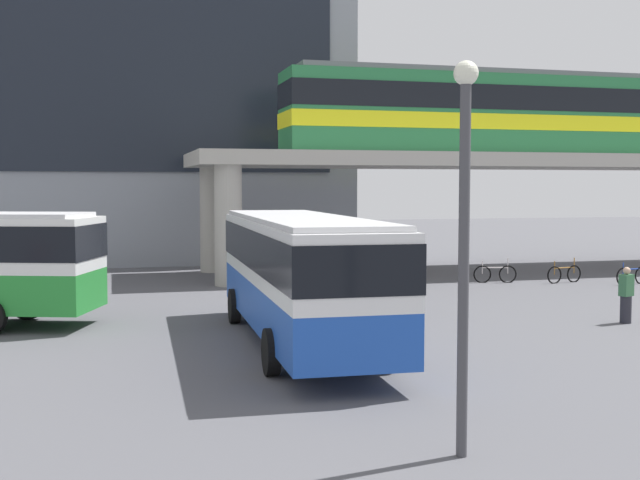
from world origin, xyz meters
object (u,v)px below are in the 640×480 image
object	(u,v)px
station_building	(58,100)
bicycle_brown	(564,274)
bicycle_silver	(495,274)
pedestrian_near_building	(626,297)
bicycle_blue	(632,276)
bus_main	(300,266)
train	(544,114)

from	to	relation	value
station_building	bicycle_brown	size ratio (longest dim) A/B	17.04
bicycle_silver	bicycle_brown	world-z (taller)	same
station_building	pedestrian_near_building	bearing A→B (deg)	-56.81
station_building	bicycle_blue	size ratio (longest dim) A/B	17.12
bus_main	bicycle_silver	size ratio (longest dim) A/B	6.34
pedestrian_near_building	bicycle_blue	bearing A→B (deg)	52.97
bus_main	bicycle_blue	bearing A→B (deg)	28.38
bus_main	bicycle_blue	distance (m)	18.01
station_building	bicycle_brown	bearing A→B (deg)	-39.57
station_building	bicycle_silver	size ratio (longest dim) A/B	17.18
train	station_building	bearing A→B (deg)	152.36
bicycle_silver	bicycle_brown	distance (m)	2.83
bus_main	bicycle_brown	xyz separation A→B (m)	(13.42, 9.70, -1.63)
bus_main	pedestrian_near_building	xyz separation A→B (m)	(9.85, 0.66, -1.23)
train	pedestrian_near_building	bearing A→B (deg)	-111.30
bus_main	bicycle_blue	xyz separation A→B (m)	(15.78, 8.52, -1.63)
station_building	pedestrian_near_building	world-z (taller)	station_building
bus_main	pedestrian_near_building	size ratio (longest dim) A/B	6.80
pedestrian_near_building	bicycle_brown	bearing A→B (deg)	68.46
bicycle_blue	bicycle_brown	world-z (taller)	same
station_building	bicycle_blue	bearing A→B (deg)	-38.40
train	bicycle_blue	size ratio (longest dim) A/B	14.33
bicycle_silver	bicycle_brown	size ratio (longest dim) A/B	0.99
bus_main	pedestrian_near_building	world-z (taller)	bus_main
station_building	bicycle_silver	world-z (taller)	station_building
station_building	train	xyz separation A→B (m)	(22.62, -11.85, -1.24)
bus_main	pedestrian_near_building	distance (m)	9.95
train	bicycle_blue	world-z (taller)	train
station_building	bus_main	bearing A→B (deg)	-74.90
train	bicycle_brown	world-z (taller)	train
bicycle_brown	train	bearing A→B (deg)	69.10
bicycle_blue	bicycle_brown	size ratio (longest dim) A/B	1.00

